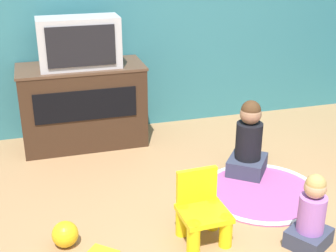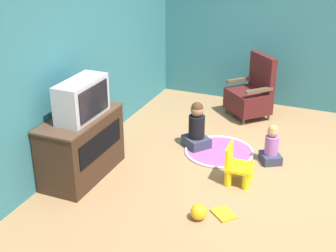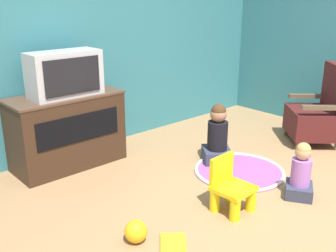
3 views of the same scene
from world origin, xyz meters
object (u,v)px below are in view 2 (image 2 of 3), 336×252
object	(u,v)px
tv_cabinet	(82,145)
child_watching_center	(272,146)
child_watching_left	(197,128)
black_armchair	(251,94)
toy_ball	(199,212)
yellow_kid_chair	(237,168)
book	(224,214)
television	(82,99)

from	to	relation	value
tv_cabinet	child_watching_center	distance (m)	2.42
child_watching_left	child_watching_center	distance (m)	1.05
black_armchair	child_watching_center	size ratio (longest dim) A/B	1.87
child_watching_center	toy_ball	xyz separation A→B (m)	(-1.56, 0.45, -0.14)
yellow_kid_chair	book	bearing A→B (deg)	-178.25
tv_cabinet	child_watching_center	world-z (taller)	tv_cabinet
television	book	distance (m)	2.07
yellow_kid_chair	child_watching_center	bearing A→B (deg)	-25.38
television	child_watching_center	size ratio (longest dim) A/B	1.38
child_watching_center	book	world-z (taller)	child_watching_center
child_watching_center	book	distance (m)	1.42
child_watching_center	black_armchair	bearing A→B (deg)	-7.38
tv_cabinet	black_armchair	size ratio (longest dim) A/B	1.19
child_watching_left	book	distance (m)	1.67
yellow_kid_chair	child_watching_center	size ratio (longest dim) A/B	0.89
television	child_watching_center	world-z (taller)	television
yellow_kid_chair	child_watching_left	distance (m)	1.04
tv_cabinet	television	xyz separation A→B (m)	(0.00, -0.06, 0.61)
tv_cabinet	book	world-z (taller)	tv_cabinet
black_armchair	yellow_kid_chair	world-z (taller)	black_armchair
tv_cabinet	child_watching_left	size ratio (longest dim) A/B	1.77
toy_ball	television	bearing A→B (deg)	78.07
television	child_watching_left	size ratio (longest dim) A/B	1.10
television	yellow_kid_chair	size ratio (longest dim) A/B	1.55
tv_cabinet	television	bearing A→B (deg)	-90.00
child_watching_left	yellow_kid_chair	bearing A→B (deg)	175.58
book	toy_ball	bearing A→B (deg)	78.68
tv_cabinet	yellow_kid_chair	bearing A→B (deg)	-72.49
black_armchair	tv_cabinet	bearing A→B (deg)	-75.83
black_armchair	toy_ball	bearing A→B (deg)	-43.48
child_watching_left	toy_ball	size ratio (longest dim) A/B	3.77
black_armchair	yellow_kid_chair	xyz separation A→B (m)	(-2.06, -0.34, -0.19)
child_watching_left	toy_ball	bearing A→B (deg)	148.26
yellow_kid_chair	child_watching_center	xyz separation A→B (m)	(0.66, -0.28, 0.05)
toy_ball	child_watching_left	bearing A→B (deg)	20.49
black_armchair	yellow_kid_chair	bearing A→B (deg)	-37.35
television	yellow_kid_chair	distance (m)	2.02
black_armchair	toy_ball	size ratio (longest dim) A/B	5.61
toy_ball	book	bearing A→B (deg)	-52.07
toy_ball	book	xyz separation A→B (m)	(0.18, -0.23, -0.08)
tv_cabinet	child_watching_center	bearing A→B (deg)	-59.53
tv_cabinet	yellow_kid_chair	distance (m)	1.91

